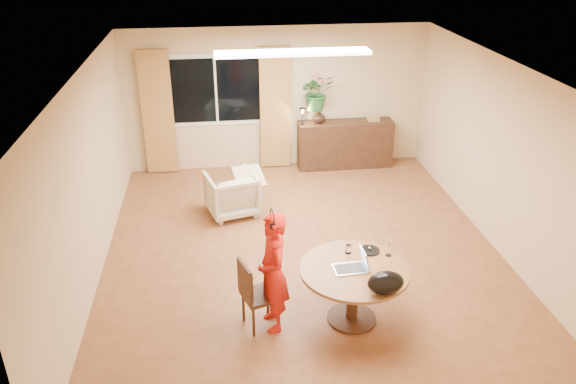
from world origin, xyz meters
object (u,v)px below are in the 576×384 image
Objects in this scene: dining_table at (354,279)px; dining_chair at (260,293)px; armchair at (231,194)px; sideboard at (345,144)px; child at (273,272)px.

dining_chair is (-1.07, 0.04, -0.12)m from dining_table.
sideboard reaches higher than armchair.
dining_chair reaches higher than armchair.
sideboard is (2.19, 1.65, 0.10)m from armchair.
armchair is at bearing 178.97° from child.
armchair is at bearing 76.10° from dining_chair.
dining_chair is at bearing 177.74° from dining_table.
sideboard is at bearing -158.14° from armchair.
child is at bearing -112.20° from sideboard.
dining_table is 0.86× the size of child.
child reaches higher than dining_table.
child reaches higher than sideboard.
armchair is (-0.22, 2.81, -0.09)m from dining_chair.
child is (0.14, -0.02, 0.29)m from dining_chair.
sideboard is at bearing 149.41° from child.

